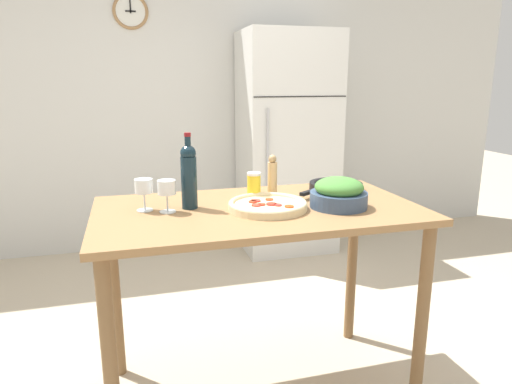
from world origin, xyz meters
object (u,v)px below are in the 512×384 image
object	(u,v)px
pepper_mill	(272,177)
homemade_pizza	(268,205)
salad_bowl	(339,194)
cast_iron_skillet	(335,186)
refrigerator	(287,144)
salt_canister	(254,186)
wine_glass_near	(167,189)
wine_bottle	(189,175)
wine_glass_far	(144,188)

from	to	relation	value
pepper_mill	homemade_pizza	distance (m)	0.23
salad_bowl	cast_iron_skillet	world-z (taller)	salad_bowl
refrigerator	salad_bowl	distance (m)	2.04
refrigerator	salt_canister	bearing A→B (deg)	-114.01
wine_glass_near	salt_canister	xyz separation A→B (m)	(0.41, 0.11, -0.04)
salad_bowl	homemade_pizza	bearing A→B (deg)	171.02
pepper_mill	salt_canister	world-z (taller)	pepper_mill
pepper_mill	salt_canister	size ratio (longest dim) A/B	1.60
pepper_mill	homemade_pizza	size ratio (longest dim) A/B	0.60
refrigerator	wine_bottle	xyz separation A→B (m)	(-1.09, -1.83, 0.14)
wine_bottle	cast_iron_skillet	size ratio (longest dim) A/B	0.85
refrigerator	cast_iron_skillet	distance (m)	1.71
refrigerator	cast_iron_skillet	world-z (taller)	refrigerator
pepper_mill	salad_bowl	xyz separation A→B (m)	(0.23, -0.25, -0.04)
pepper_mill	wine_bottle	bearing A→B (deg)	-167.24
wine_bottle	pepper_mill	world-z (taller)	wine_bottle
wine_glass_far	refrigerator	bearing A→B (deg)	54.67
refrigerator	homemade_pizza	size ratio (longest dim) A/B	5.51
salad_bowl	wine_bottle	bearing A→B (deg)	165.88
salad_bowl	refrigerator	bearing A→B (deg)	77.09
wine_glass_near	salt_canister	distance (m)	0.43
wine_glass_near	wine_bottle	bearing A→B (deg)	21.25
wine_bottle	salad_bowl	world-z (taller)	wine_bottle
wine_bottle	wine_glass_near	size ratio (longest dim) A/B	2.38
refrigerator	salad_bowl	xyz separation A→B (m)	(-0.46, -1.99, 0.05)
pepper_mill	salad_bowl	distance (m)	0.34
wine_bottle	salad_bowl	size ratio (longest dim) A/B	1.31
wine_bottle	wine_glass_far	size ratio (longest dim) A/B	2.38
cast_iron_skillet	salt_canister	bearing A→B (deg)	-171.05
pepper_mill	salt_canister	xyz separation A→B (m)	(-0.10, -0.02, -0.03)
cast_iron_skillet	wine_bottle	bearing A→B (deg)	-169.35
pepper_mill	homemade_pizza	bearing A→B (deg)	-112.54
refrigerator	homemade_pizza	xyz separation A→B (m)	(-0.77, -1.94, 0.01)
salt_canister	salad_bowl	bearing A→B (deg)	-35.60
homemade_pizza	refrigerator	bearing A→B (deg)	68.36
homemade_pizza	salt_canister	bearing A→B (deg)	93.87
salad_bowl	salt_canister	bearing A→B (deg)	144.40
refrigerator	homemade_pizza	bearing A→B (deg)	-111.64
wine_bottle	wine_glass_far	world-z (taller)	wine_bottle
wine_bottle	pepper_mill	bearing A→B (deg)	12.76
wine_glass_near	wine_glass_far	xyz separation A→B (m)	(-0.09, 0.05, 0.00)
wine_bottle	homemade_pizza	bearing A→B (deg)	-18.86
wine_glass_near	salad_bowl	bearing A→B (deg)	-9.35
homemade_pizza	cast_iron_skillet	distance (m)	0.51
wine_glass_near	cast_iron_skillet	size ratio (longest dim) A/B	0.36
wine_bottle	salt_canister	xyz separation A→B (m)	(0.31, 0.07, -0.09)
refrigerator	wine_bottle	distance (m)	2.13
wine_glass_far	homemade_pizza	bearing A→B (deg)	-13.23
wine_bottle	homemade_pizza	distance (m)	0.37
salt_canister	cast_iron_skillet	distance (m)	0.46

